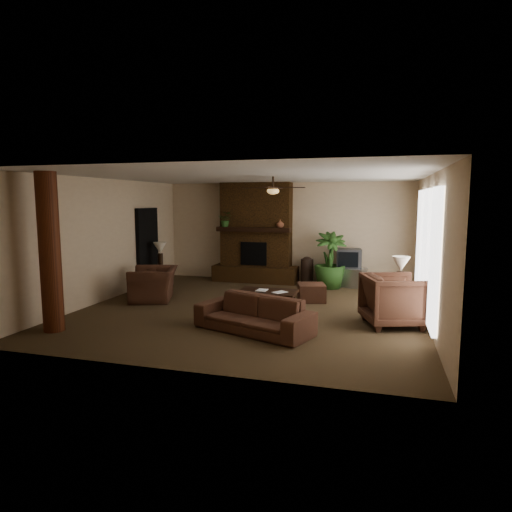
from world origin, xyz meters
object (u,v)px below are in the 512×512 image
(lamp_left, at_px, (160,250))
(floor_vase, at_px, (307,269))
(tv_stand, at_px, (349,277))
(side_table_right, at_px, (396,301))
(coffee_table, at_px, (268,293))
(armchair_left, at_px, (154,279))
(ottoman, at_px, (311,293))
(side_table_left, at_px, (163,276))
(sofa, at_px, (254,309))
(log_column, at_px, (50,253))
(floor_plant, at_px, (330,272))
(armchair_right, at_px, (394,298))
(lamp_right, at_px, (401,266))

(lamp_left, bearing_deg, floor_vase, 20.66)
(tv_stand, bearing_deg, side_table_right, -51.91)
(tv_stand, xyz_separation_m, side_table_right, (1.13, -2.75, 0.03))
(coffee_table, distance_m, floor_vase, 3.18)
(armchair_left, bearing_deg, ottoman, 83.87)
(side_table_left, bearing_deg, side_table_right, -13.16)
(ottoman, xyz_separation_m, floor_vase, (-0.43, 2.01, 0.23))
(sofa, height_order, coffee_table, sofa)
(log_column, distance_m, coffee_table, 4.21)
(coffee_table, distance_m, ottoman, 1.39)
(sofa, height_order, lamp_left, lamp_left)
(floor_plant, bearing_deg, floor_vase, 151.77)
(armchair_right, height_order, coffee_table, armchair_right)
(lamp_left, bearing_deg, side_table_right, -12.69)
(log_column, bearing_deg, armchair_right, 18.72)
(side_table_left, bearing_deg, floor_vase, 20.37)
(floor_vase, height_order, side_table_left, floor_vase)
(side_table_left, xyz_separation_m, side_table_right, (5.94, -1.39, 0.00))
(log_column, height_order, ottoman, log_column)
(sofa, xyz_separation_m, floor_vase, (0.20, 4.64, 0.02))
(armchair_left, xyz_separation_m, floor_plant, (3.78, 2.52, -0.09))
(tv_stand, bearing_deg, lamp_left, -148.07)
(tv_stand, relative_size, lamp_right, 1.31)
(log_column, xyz_separation_m, coffee_table, (3.32, 2.38, -1.03))
(log_column, distance_m, tv_stand, 7.41)
(armchair_left, relative_size, ottoman, 1.92)
(sofa, xyz_separation_m, tv_stand, (1.34, 4.64, -0.16))
(coffee_table, distance_m, lamp_left, 3.88)
(lamp_right, bearing_deg, sofa, -143.85)
(armchair_left, xyz_separation_m, coffee_table, (2.80, -0.29, -0.13))
(side_table_left, xyz_separation_m, lamp_right, (6.00, -1.43, 0.73))
(lamp_right, bearing_deg, side_table_right, 144.52)
(sofa, distance_m, side_table_left, 4.78)
(armchair_right, relative_size, side_table_right, 1.92)
(floor_vase, bearing_deg, armchair_left, -137.30)
(armchair_right, height_order, side_table_right, armchair_right)
(sofa, bearing_deg, armchair_left, 168.75)
(coffee_table, height_order, floor_plant, floor_plant)
(sofa, distance_m, coffee_table, 1.48)
(armchair_left, distance_m, floor_plant, 4.55)
(armchair_left, height_order, lamp_left, lamp_left)
(armchair_right, height_order, side_table_left, armchair_right)
(side_table_right, relative_size, lamp_right, 0.85)
(tv_stand, bearing_deg, floor_plant, -127.61)
(armchair_right, relative_size, floor_vase, 1.37)
(log_column, xyz_separation_m, side_table_left, (-0.04, 4.19, -1.12))
(side_table_left, bearing_deg, log_column, -89.48)
(sofa, xyz_separation_m, coffee_table, (-0.12, 1.47, -0.04))
(sofa, distance_m, side_table_right, 3.11)
(ottoman, distance_m, floor_plant, 1.68)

